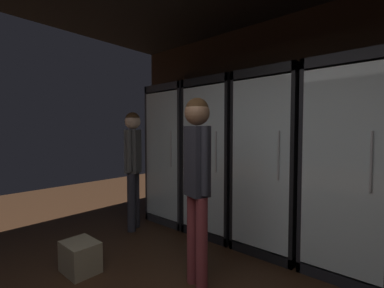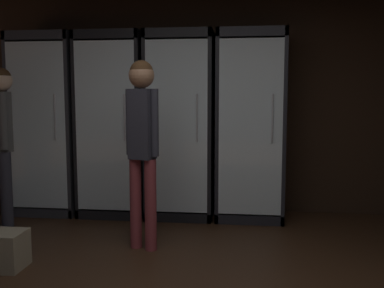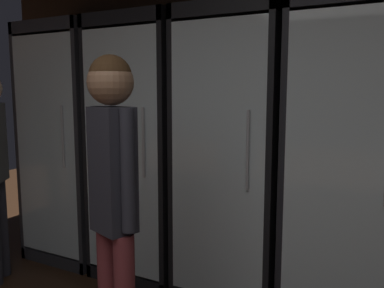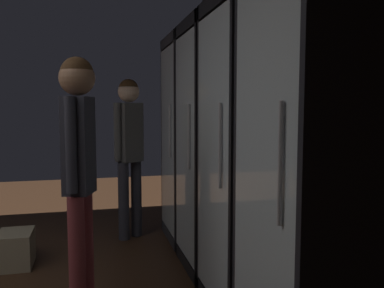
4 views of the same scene
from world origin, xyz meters
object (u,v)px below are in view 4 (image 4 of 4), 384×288
object	(u,v)px
cooler_far_left	(201,141)
wine_crate_floor	(16,249)
cooler_right	(329,181)
shopper_near	(79,156)
cooler_center	(262,162)
cooler_left	(225,149)
shopper_far	(129,141)

from	to	relation	value
cooler_far_left	wine_crate_floor	xyz separation A→B (m)	(0.36, -1.75, -0.87)
cooler_right	shopper_near	world-z (taller)	cooler_right
cooler_far_left	shopper_near	distance (m)	1.81
cooler_far_left	cooler_center	world-z (taller)	same
cooler_left	cooler_far_left	bearing A→B (deg)	179.98
cooler_far_left	cooler_center	bearing A→B (deg)	0.05
shopper_near	wine_crate_floor	world-z (taller)	shopper_near
shopper_far	shopper_near	bearing A→B (deg)	-16.34
shopper_near	wine_crate_floor	xyz separation A→B (m)	(-1.02, -0.58, -0.91)
cooler_left	cooler_center	xyz separation A→B (m)	(0.78, 0.00, -0.01)
cooler_right	shopper_far	distance (m)	2.61
cooler_center	shopper_far	bearing A→B (deg)	-157.59
cooler_left	shopper_far	bearing A→B (deg)	-143.28
shopper_near	cooler_left	bearing A→B (deg)	117.25
cooler_far_left	shopper_near	xyz separation A→B (m)	(1.38, -1.17, 0.04)
cooler_center	wine_crate_floor	world-z (taller)	cooler_center
shopper_near	cooler_center	bearing A→B (deg)	81.51
cooler_center	cooler_right	distance (m)	0.78
cooler_left	cooler_center	world-z (taller)	same
shopper_far	cooler_far_left	bearing A→B (deg)	75.87
cooler_left	shopper_far	size ratio (longest dim) A/B	1.25
shopper_far	wine_crate_floor	distance (m)	1.45
shopper_near	shopper_far	xyz separation A→B (m)	(-1.56, 0.46, -0.04)
cooler_right	wine_crate_floor	world-z (taller)	cooler_right
cooler_left	cooler_center	bearing A→B (deg)	0.12
cooler_left	cooler_right	distance (m)	1.56
cooler_far_left	cooler_right	bearing A→B (deg)	0.03
cooler_left	shopper_near	bearing A→B (deg)	-62.75
cooler_far_left	cooler_right	world-z (taller)	same
shopper_near	wine_crate_floor	size ratio (longest dim) A/B	4.62
cooler_right	shopper_far	xyz separation A→B (m)	(-2.51, -0.72, 0.01)
cooler_far_left	cooler_left	distance (m)	0.78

